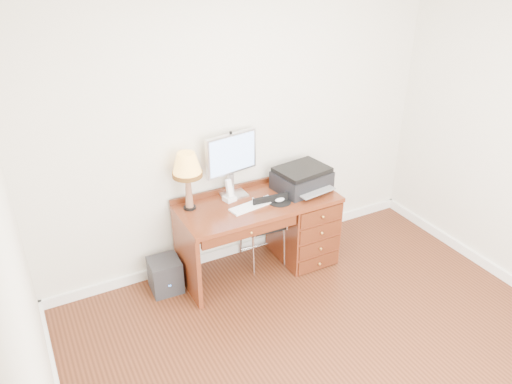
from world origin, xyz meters
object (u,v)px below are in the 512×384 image
desk (287,224)px  phone (229,195)px  chair (266,220)px  leg_lamp (187,168)px  monitor (232,157)px  equipment_box (165,275)px  printer (302,178)px

desk → phone: bearing=166.5°
chair → phone: bearing=168.1°
phone → chair: (0.33, -0.10, -0.31)m
leg_lamp → phone: 0.51m
monitor → equipment_box: 1.25m
phone → equipment_box: size_ratio=0.66×
equipment_box → monitor: bearing=12.5°
monitor → printer: size_ratio=1.11×
equipment_box → desk: bearing=-1.8°
printer → equipment_box: bearing=168.8°
leg_lamp → equipment_box: 1.04m
monitor → phone: (-0.08, -0.10, -0.32)m
monitor → equipment_box: size_ratio=1.90×
equipment_box → phone: bearing=5.7°
monitor → chair: (0.25, -0.20, -0.63)m
leg_lamp → monitor: bearing=8.0°
chair → equipment_box: size_ratio=2.57×
desk → printer: 0.48m
printer → equipment_box: 1.57m
monitor → phone: monitor is taller
printer → equipment_box: printer is taller
chair → monitor: bearing=146.6°
leg_lamp → equipment_box: size_ratio=1.69×
desk → monitor: size_ratio=2.46×
phone → chair: phone is taller
desk → chair: size_ratio=1.82×
monitor → equipment_box: bearing=179.9°
desk → leg_lamp: size_ratio=2.76×
desk → chair: 0.24m
monitor → printer: 0.72m
monitor → phone: size_ratio=2.88×
desk → printer: size_ratio=2.73×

